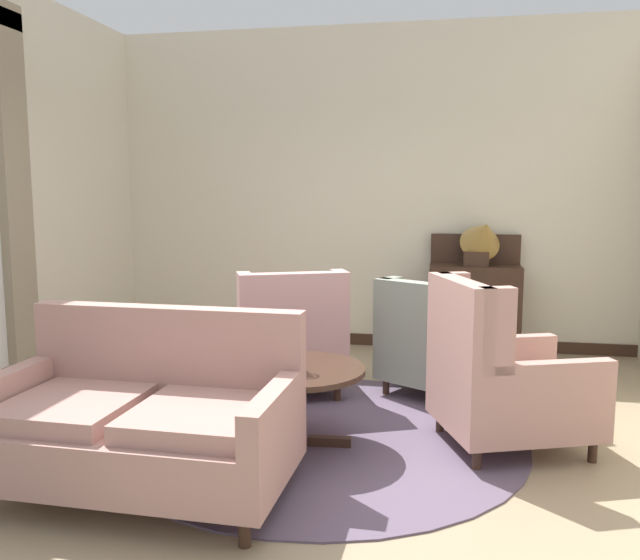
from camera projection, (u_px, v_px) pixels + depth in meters
name	position (u px, v px, depth m)	size (l,w,h in m)	color
ground	(312.00, 454.00, 4.14)	(8.58, 8.58, 0.00)	#9E896B
wall_back	(370.00, 189.00, 6.89)	(5.64, 0.08, 3.33)	beige
wall_left	(4.00, 188.00, 5.32)	(0.08, 4.29, 3.33)	beige
baseboard_back	(368.00, 340.00, 7.06)	(5.48, 0.03, 0.12)	#382319
area_rug	(321.00, 436.00, 4.43)	(2.73, 2.73, 0.01)	#5B4C60
coffee_table	(295.00, 381.00, 4.21)	(0.90, 0.90, 0.53)	#382319
porcelain_vase	(286.00, 344.00, 4.15)	(0.15, 0.15, 0.35)	#384C93
settee	(143.00, 421.00, 3.58)	(1.66, 0.94, 0.98)	tan
armchair_foreground_right	(500.00, 380.00, 4.19)	(1.13, 1.06, 1.10)	tan
armchair_back_corner	(289.00, 343.00, 5.30)	(1.12, 1.15, 1.03)	tan
armchair_near_sideboard	(435.00, 345.00, 5.27)	(1.06, 1.09, 0.96)	gray
sideboard	(474.00, 304.00, 6.56)	(0.89, 0.39, 1.21)	#382319
gramophone	(482.00, 237.00, 6.36)	(0.47, 0.57, 0.58)	#382319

